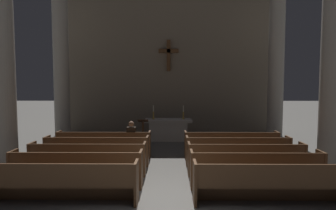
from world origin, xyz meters
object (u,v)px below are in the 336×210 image
object	(u,v)px
pew_left_row_4	(97,151)
lectern	(143,133)
candlestick_left	(153,115)
lone_worshipper	(132,138)
pew_left_row_2	(77,169)
column_right_second	(276,68)
pew_right_row_2	(256,169)
pew_right_row_5	(231,144)
pew_left_row_1	(62,183)
pew_left_row_3	(88,159)
pew_right_row_1	(270,183)
pew_right_row_4	(238,151)
column_right_nearest	(333,60)
candlestick_right	(183,115)
column_left_nearest	(2,60)
altar	(168,129)
pew_left_row_5	(104,144)
pew_right_row_3	(246,159)
column_left_second	(61,69)

from	to	relation	value
pew_left_row_4	lectern	distance (m)	3.25
candlestick_left	lone_worshipper	xyz separation A→B (m)	(-0.59, -3.16, -0.52)
pew_left_row_2	column_right_second	distance (m)	9.74
pew_left_row_2	pew_right_row_2	bearing A→B (deg)	0.00
pew_right_row_5	pew_left_row_1	bearing A→B (deg)	-138.17
pew_left_row_1	pew_left_row_4	size ratio (longest dim) A/B	1.00
pew_left_row_3	pew_right_row_1	xyz separation A→B (m)	(4.57, -2.04, 0.00)
pew_right_row_4	column_right_nearest	size ratio (longest dim) A/B	0.49
pew_right_row_4	candlestick_right	xyz separation A→B (m)	(-1.58, 4.22, 0.73)
column_left_nearest	altar	bearing A→B (deg)	45.45
pew_left_row_2	candlestick_left	world-z (taller)	candlestick_left
pew_left_row_1	column_right_nearest	distance (m)	8.05
pew_left_row_5	lectern	size ratio (longest dim) A/B	2.90
pew_left_row_3	lone_worshipper	xyz separation A→B (m)	(0.99, 2.08, 0.22)
pew_left_row_4	pew_right_row_1	size ratio (longest dim) A/B	1.00
pew_right_row_2	candlestick_right	size ratio (longest dim) A/B	5.24
pew_left_row_5	column_right_nearest	size ratio (longest dim) A/B	0.49
column_left_nearest	candlestick_right	distance (m)	7.73
column_right_second	lone_worshipper	size ratio (longest dim) A/B	5.20
pew_left_row_4	column_right_second	distance (m)	8.64
pew_right_row_5	candlestick_left	xyz separation A→B (m)	(-2.98, 3.20, 0.73)
pew_left_row_4	pew_right_row_5	xyz separation A→B (m)	(4.57, 1.02, 0.00)
pew_right_row_4	column_right_nearest	bearing A→B (deg)	-15.46
pew_left_row_3	pew_left_row_4	distance (m)	1.02
pew_right_row_4	candlestick_right	size ratio (longest dim) A/B	5.24
column_left_nearest	column_right_second	bearing A→B (deg)	25.50
pew_left_row_5	pew_right_row_5	size ratio (longest dim) A/B	1.00
pew_left_row_1	lectern	distance (m)	6.21
pew_left_row_4	pew_right_row_4	world-z (taller)	same
pew_right_row_3	pew_left_row_4	bearing A→B (deg)	167.39
pew_right_row_5	candlestick_right	xyz separation A→B (m)	(-1.58, 3.20, 0.73)
pew_left_row_1	pew_left_row_4	world-z (taller)	same
pew_right_row_5	column_left_second	world-z (taller)	column_left_second
column_right_nearest	pew_left_row_1	bearing A→B (deg)	-161.74
pew_left_row_3	altar	bearing A→B (deg)	66.46
column_left_nearest	lone_worshipper	world-z (taller)	column_left_nearest
pew_left_row_4	pew_left_row_1	bearing A→B (deg)	-90.00
column_right_nearest	column_left_second	bearing A→B (deg)	154.50
pew_left_row_4	pew_right_row_2	bearing A→B (deg)	-24.11
pew_right_row_2	column_right_second	world-z (taller)	column_right_second
pew_left_row_2	pew_right_row_4	size ratio (longest dim) A/B	1.00
column_left_nearest	candlestick_left	xyz separation A→B (m)	(4.15, 4.93, -2.13)
column_left_nearest	lectern	bearing A→B (deg)	44.62
column_left_nearest	column_right_second	xyz separation A→B (m)	(9.71, 4.63, 0.00)
pew_left_row_2	column_right_nearest	xyz separation A→B (m)	(7.14, 1.33, 2.87)
pew_left_row_4	column_left_second	xyz separation A→B (m)	(-2.57, 3.92, 2.87)
pew_left_row_4	column_right_nearest	size ratio (longest dim) A/B	0.49
pew_right_row_1	column_right_second	size ratio (longest dim) A/B	0.49
pew_left_row_5	pew_right_row_2	bearing A→B (deg)	-33.87
pew_left_row_4	lone_worshipper	size ratio (longest dim) A/B	2.53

